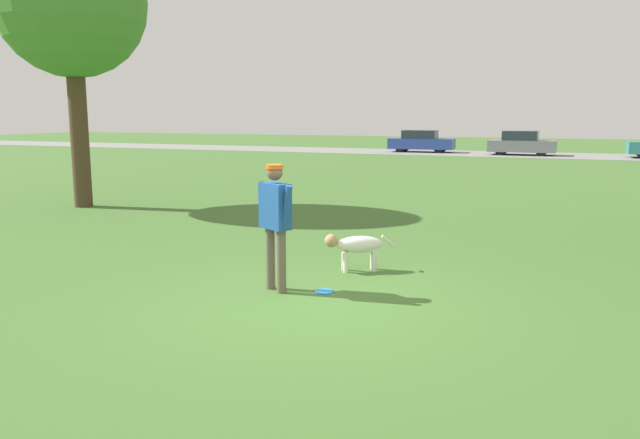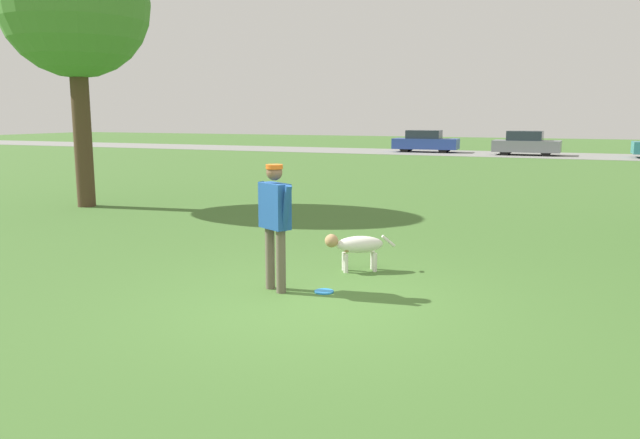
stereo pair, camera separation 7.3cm
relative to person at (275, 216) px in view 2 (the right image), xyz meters
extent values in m
plane|color=#426B2D|center=(0.65, -0.33, -1.05)|extent=(120.00, 120.00, 0.00)
cube|color=gray|center=(0.65, 31.81, -1.04)|extent=(120.00, 6.00, 0.01)
cylinder|color=#665B4C|center=(0.11, -0.06, -0.61)|extent=(0.18, 0.18, 0.87)
cylinder|color=#665B4C|center=(-0.11, 0.06, -0.61)|extent=(0.18, 0.18, 0.87)
cube|color=#1E4C93|center=(0.00, 0.00, 0.13)|extent=(0.52, 0.42, 0.62)
cylinder|color=#1E4C93|center=(0.23, -0.13, 0.13)|extent=(0.23, 0.18, 0.62)
cylinder|color=#1E4C93|center=(-0.23, 0.13, 0.13)|extent=(0.23, 0.18, 0.62)
sphere|color=brown|center=(0.00, 0.00, 0.59)|extent=(0.30, 0.30, 0.22)
cylinder|color=#D15B19|center=(0.00, 0.00, 0.66)|extent=(0.31, 0.31, 0.06)
ellipsoid|color=silver|center=(0.71, 1.47, -0.63)|extent=(0.76, 0.61, 0.26)
ellipsoid|color=tan|center=(0.53, 1.37, -0.67)|extent=(0.22, 0.23, 0.14)
sphere|color=tan|center=(0.33, 1.24, -0.56)|extent=(0.28, 0.28, 0.21)
cylinder|color=silver|center=(0.55, 1.29, -0.90)|extent=(0.10, 0.10, 0.29)
cylinder|color=silver|center=(0.47, 1.42, -0.90)|extent=(0.10, 0.10, 0.29)
cylinder|color=silver|center=(0.94, 1.53, -0.90)|extent=(0.10, 0.10, 0.29)
cylinder|color=silver|center=(0.86, 1.65, -0.90)|extent=(0.10, 0.10, 0.29)
cylinder|color=silver|center=(1.09, 1.71, -0.59)|extent=(0.22, 0.16, 0.20)
cylinder|color=#268CE5|center=(0.65, 0.18, -1.04)|extent=(0.27, 0.27, 0.02)
torus|color=#268CE5|center=(0.65, 0.18, -1.04)|extent=(0.26, 0.26, 0.02)
cylinder|color=#4C3826|center=(-8.20, 5.22, 0.84)|extent=(0.46, 0.46, 3.77)
sphere|color=#4C8938|center=(-8.20, 5.22, 4.12)|extent=(3.74, 3.74, 3.74)
cube|color=#284293|center=(-5.42, 32.05, -0.50)|extent=(4.14, 1.81, 0.66)
cube|color=#232D38|center=(-5.55, 32.05, 0.09)|extent=(2.17, 1.51, 0.52)
cylinder|color=black|center=(-4.23, 32.81, -0.74)|extent=(0.61, 0.22, 0.61)
cylinder|color=black|center=(-4.18, 31.39, -0.74)|extent=(0.61, 0.22, 0.61)
cylinder|color=black|center=(-6.67, 32.71, -0.74)|extent=(0.61, 0.22, 0.61)
cylinder|color=black|center=(-6.62, 31.29, -0.74)|extent=(0.61, 0.22, 0.61)
cube|color=slate|center=(0.76, 31.41, -0.51)|extent=(3.84, 1.88, 0.67)
cube|color=#232D38|center=(0.65, 31.41, 0.11)|extent=(2.00, 1.60, 0.56)
cylinder|color=black|center=(1.92, 32.19, -0.76)|extent=(0.58, 0.21, 0.58)
cylinder|color=black|center=(1.90, 30.60, -0.76)|extent=(0.58, 0.21, 0.58)
cylinder|color=black|center=(-0.37, 32.22, -0.76)|extent=(0.58, 0.21, 0.58)
cylinder|color=black|center=(-0.39, 30.63, -0.76)|extent=(0.58, 0.21, 0.58)
camera|label=1|loc=(3.70, -7.45, 1.35)|focal=35.00mm
camera|label=2|loc=(3.77, -7.43, 1.35)|focal=35.00mm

